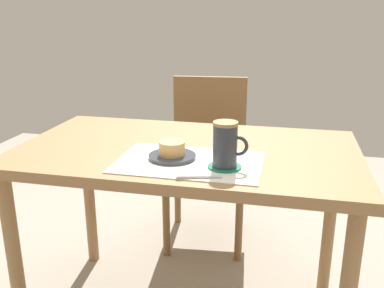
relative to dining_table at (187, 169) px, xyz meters
The scene contains 8 objects.
dining_table is the anchor object (origin of this frame).
wooden_chair 0.69m from the dining_table, 94.26° to the left, with size 0.46×0.46×0.84m.
placemat 0.18m from the dining_table, 73.89° to the right, with size 0.46×0.30×0.00m, color silver.
pastry_plate 0.17m from the dining_table, 97.30° to the right, with size 0.16×0.16×0.01m, color #333842.
pastry 0.18m from the dining_table, 97.30° to the right, with size 0.09×0.09×0.05m, color #E0A860.
coffee_coaster 0.26m from the dining_table, 48.26° to the right, with size 0.10×0.10×0.01m, color #196B4C.
coffee_mug 0.29m from the dining_table, 47.90° to the right, with size 0.11×0.08×0.14m.
teaspoon 0.32m from the dining_table, 70.10° to the right, with size 0.01×0.01×0.13m, color silver.
Camera 1 is at (0.34, -1.40, 1.18)m, focal length 40.00 mm.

